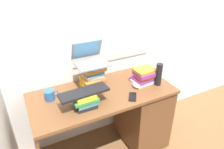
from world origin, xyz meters
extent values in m
plane|color=brown|center=(0.00, 0.00, 0.00)|extent=(6.00, 6.00, 0.00)
cube|color=white|center=(0.00, 0.36, 1.30)|extent=(6.00, 0.05, 2.60)
cube|color=silver|center=(0.27, 0.33, 1.31)|extent=(0.90, 0.01, 0.80)
cube|color=brown|center=(0.00, 0.00, 0.75)|extent=(1.36, 0.63, 0.03)
cube|color=brown|center=(-0.67, 0.00, 0.37)|extent=(0.02, 0.58, 0.73)
cube|color=brown|center=(0.67, 0.00, 0.37)|extent=(0.02, 0.58, 0.73)
cube|color=brown|center=(0.45, -0.03, 0.37)|extent=(0.41, 0.54, 0.70)
cube|color=yellow|center=(-0.04, 0.14, 0.78)|extent=(0.21, 0.18, 0.04)
cube|color=#B22D33|center=(-0.04, 0.14, 0.82)|extent=(0.17, 0.18, 0.02)
cube|color=orange|center=(-0.04, 0.15, 0.84)|extent=(0.22, 0.20, 0.03)
cube|color=gray|center=(-0.03, 0.15, 0.87)|extent=(0.18, 0.17, 0.02)
cube|color=gray|center=(-0.04, 0.14, 0.89)|extent=(0.18, 0.14, 0.02)
cube|color=#2672B2|center=(-0.02, 0.14, 0.92)|extent=(0.18, 0.13, 0.03)
cube|color=orange|center=(-0.02, 0.15, 0.95)|extent=(0.21, 0.16, 0.04)
cube|color=gray|center=(-0.03, 0.13, 0.98)|extent=(0.18, 0.16, 0.02)
cube|color=black|center=(-0.23, -0.13, 0.78)|extent=(0.18, 0.17, 0.03)
cube|color=teal|center=(-0.21, -0.12, 0.81)|extent=(0.19, 0.16, 0.04)
cube|color=#338C4C|center=(-0.23, -0.13, 0.84)|extent=(0.22, 0.16, 0.02)
cube|color=yellow|center=(-0.23, -0.12, 0.87)|extent=(0.17, 0.17, 0.04)
cube|color=white|center=(0.44, -0.03, 0.78)|extent=(0.23, 0.17, 0.04)
cube|color=#8C338C|center=(0.43, -0.02, 0.81)|extent=(0.20, 0.19, 0.02)
cube|color=orange|center=(0.45, -0.03, 0.84)|extent=(0.17, 0.15, 0.04)
cube|color=#8C338C|center=(0.45, -0.03, 0.88)|extent=(0.20, 0.17, 0.04)
cube|color=orange|center=(0.45, -0.03, 0.91)|extent=(0.21, 0.17, 0.02)
cube|color=gray|center=(-0.03, 0.14, 1.00)|extent=(0.30, 0.21, 0.01)
cube|color=gray|center=(-0.03, 0.29, 1.10)|extent=(0.30, 0.09, 0.19)
cube|color=#59A5E5|center=(-0.03, 0.28, 1.11)|extent=(0.27, 0.08, 0.17)
cube|color=black|center=(-0.22, -0.12, 0.90)|extent=(0.43, 0.16, 0.02)
ellipsoid|color=#A5A8AD|center=(0.33, -0.06, 0.78)|extent=(0.06, 0.10, 0.04)
cylinder|color=#265999|center=(-0.47, 0.11, 0.81)|extent=(0.09, 0.09, 0.09)
torus|color=#265999|center=(-0.42, 0.11, 0.81)|extent=(0.05, 0.01, 0.05)
cylinder|color=black|center=(0.55, -0.12, 0.88)|extent=(0.06, 0.06, 0.23)
cube|color=black|center=(0.21, -0.20, 0.77)|extent=(0.13, 0.15, 0.01)
camera|label=1|loc=(-0.67, -1.52, 1.86)|focal=33.42mm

